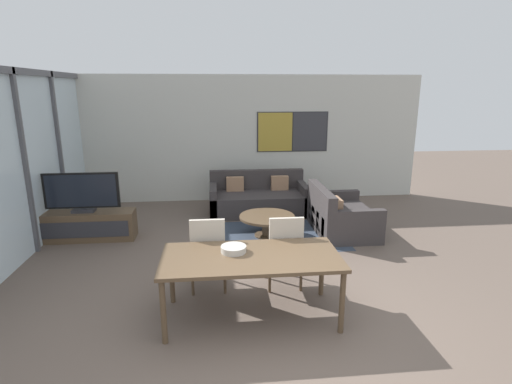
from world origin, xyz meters
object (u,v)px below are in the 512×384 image
object	(u,v)px
dining_table	(251,261)
fruit_bowl	(234,249)
television	(82,193)
dining_chair_centre	(284,248)
sofa_side	(339,218)
tv_console	(85,226)
sofa_main	(258,199)
coffee_table	(267,221)
dining_chair_left	(208,250)

from	to	relation	value
dining_table	fruit_bowl	distance (m)	0.24
television	dining_chair_centre	world-z (taller)	television
sofa_side	fruit_bowl	bearing A→B (deg)	140.99
dining_table	tv_console	bearing A→B (deg)	134.34
sofa_main	coffee_table	bearing A→B (deg)	-90.00
sofa_main	dining_chair_left	world-z (taller)	dining_chair_left
television	coffee_table	size ratio (longest dim) A/B	1.27
tv_console	dining_chair_centre	bearing A→B (deg)	-33.34
sofa_side	dining_table	size ratio (longest dim) A/B	0.72
tv_console	dining_chair_centre	world-z (taller)	dining_chair_centre
tv_console	dining_chair_left	size ratio (longest dim) A/B	1.66
sofa_side	fruit_bowl	world-z (taller)	sofa_side
dining_table	fruit_bowl	world-z (taller)	fruit_bowl
coffee_table	fruit_bowl	xyz separation A→B (m)	(-0.68, -2.38, 0.50)
tv_console	coffee_table	distance (m)	3.09
coffee_table	fruit_bowl	world-z (taller)	fruit_bowl
dining_chair_left	dining_chair_centre	world-z (taller)	same
dining_table	dining_chair_left	distance (m)	0.83
dining_chair_centre	television	bearing A→B (deg)	146.65
dining_table	dining_chair_centre	distance (m)	0.80
television	dining_chair_left	distance (m)	2.91
tv_console	dining_chair_left	world-z (taller)	dining_chair_left
dining_chair_left	fruit_bowl	xyz separation A→B (m)	(0.30, -0.54, 0.24)
dining_chair_centre	dining_chair_left	bearing A→B (deg)	178.14
sofa_main	coffee_table	xyz separation A→B (m)	(0.00, -1.44, 0.01)
tv_console	dining_chair_centre	size ratio (longest dim) A/B	1.66
sofa_side	coffee_table	xyz separation A→B (m)	(-1.30, -0.07, 0.01)
coffee_table	television	bearing A→B (deg)	177.11
dining_table	dining_chair_centre	world-z (taller)	dining_chair_centre
television	sofa_side	xyz separation A→B (m)	(4.38, -0.09, -0.56)
sofa_main	dining_chair_centre	distance (m)	3.32
coffee_table	sofa_main	bearing A→B (deg)	90.00
dining_chair_left	coffee_table	bearing A→B (deg)	61.88
coffee_table	dining_chair_centre	xyz separation A→B (m)	(-0.02, -1.86, 0.26)
sofa_side	dining_chair_centre	world-z (taller)	dining_chair_centre
coffee_table	fruit_bowl	distance (m)	2.52
sofa_main	dining_table	distance (m)	3.99
tv_console	fruit_bowl	bearing A→B (deg)	-46.46
sofa_main	dining_table	xyz separation A→B (m)	(-0.50, -3.94, 0.40)
coffee_table	tv_console	bearing A→B (deg)	177.12
television	dining_chair_centre	bearing A→B (deg)	-33.35
coffee_table	dining_chair_centre	bearing A→B (deg)	-90.57
television	dining_chair_centre	distance (m)	3.69
tv_console	fruit_bowl	world-z (taller)	fruit_bowl
tv_console	fruit_bowl	size ratio (longest dim) A/B	5.74
dining_table	dining_chair_left	size ratio (longest dim) A/B	1.97
dining_chair_centre	fruit_bowl	world-z (taller)	dining_chair_centre
television	fruit_bowl	bearing A→B (deg)	-46.47
coffee_table	dining_table	size ratio (longest dim) A/B	0.49
coffee_table	dining_table	bearing A→B (deg)	-101.31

